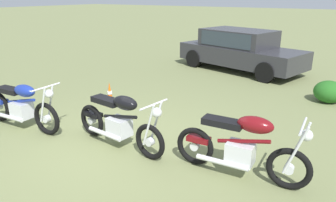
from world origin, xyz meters
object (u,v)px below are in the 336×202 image
(traffic_cone, at_px, (110,94))
(car_charcoal, at_px, (240,48))
(motorcycle_blue, at_px, (21,106))
(shrub_low, at_px, (329,92))
(motorcycle_black, at_px, (119,121))
(motorcycle_maroon, at_px, (241,146))

(traffic_cone, bearing_deg, car_charcoal, 76.34)
(motorcycle_blue, distance_m, shrub_low, 7.20)
(motorcycle_black, xyz_separation_m, car_charcoal, (-0.40, 6.93, 0.31))
(motorcycle_black, distance_m, traffic_cone, 2.34)
(motorcycle_maroon, distance_m, traffic_cone, 4.10)
(traffic_cone, bearing_deg, motorcycle_blue, -104.81)
(car_charcoal, bearing_deg, motorcycle_maroon, -54.37)
(motorcycle_black, bearing_deg, motorcycle_maroon, 11.93)
(shrub_low, bearing_deg, motorcycle_black, -120.89)
(motorcycle_black, xyz_separation_m, motorcycle_maroon, (2.16, 0.22, 0.00))
(motorcycle_maroon, xyz_separation_m, car_charcoal, (-2.56, 6.71, 0.30))
(motorcycle_black, relative_size, shrub_low, 2.86)
(motorcycle_maroon, bearing_deg, shrub_low, 78.21)
(motorcycle_maroon, xyz_separation_m, shrub_low, (0.66, 4.49, -0.21))
(motorcycle_black, bearing_deg, car_charcoal, 99.38)
(motorcycle_black, xyz_separation_m, shrub_low, (2.82, 4.71, -0.21))
(car_charcoal, relative_size, traffic_cone, 8.11)
(motorcycle_blue, bearing_deg, traffic_cone, 71.83)
(motorcycle_blue, bearing_deg, shrub_low, 42.07)
(motorcycle_black, bearing_deg, traffic_cone, 142.75)
(traffic_cone, bearing_deg, shrub_low, 34.57)
(motorcycle_blue, xyz_separation_m, shrub_low, (5.05, 5.13, -0.20))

